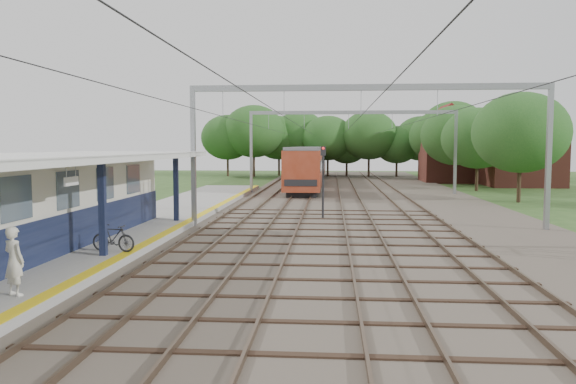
{
  "coord_description": "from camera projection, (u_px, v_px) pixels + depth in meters",
  "views": [
    {
      "loc": [
        1.81,
        -12.28,
        4.05
      ],
      "look_at": [
        -0.51,
        17.55,
        1.6
      ],
      "focal_mm": 35.0,
      "sensor_mm": 36.0,
      "label": 1
    }
  ],
  "objects": [
    {
      "name": "yellow_stripe",
      "position": [
        184.0,
        223.0,
        26.96
      ],
      "size": [
        0.45,
        52.0,
        0.01
      ],
      "primitive_type": "cube",
      "color": "yellow",
      "rests_on": "platform"
    },
    {
      "name": "house_far",
      "position": [
        458.0,
        153.0,
        62.84
      ],
      "size": [
        8.0,
        6.12,
        8.66
      ],
      "color": "brown",
      "rests_on": "ground"
    },
    {
      "name": "ballast_bed",
      "position": [
        361.0,
        199.0,
        42.17
      ],
      "size": [
        18.0,
        90.0,
        0.1
      ],
      "primitive_type": "cube",
      "color": "#473D33",
      "rests_on": "ground"
    },
    {
      "name": "canopy",
      "position": [
        47.0,
        158.0,
        18.94
      ],
      "size": [
        6.4,
        20.0,
        3.44
      ],
      "color": "#101835",
      "rests_on": "platform"
    },
    {
      "name": "train",
      "position": [
        310.0,
        164.0,
        60.26
      ],
      "size": [
        2.95,
        36.74,
        3.87
      ],
      "color": "black",
      "rests_on": "ballast_bed"
    },
    {
      "name": "ground",
      "position": [
        250.0,
        326.0,
        12.68
      ],
      "size": [
        160.0,
        160.0,
        0.0
      ],
      "primitive_type": "plane",
      "color": "#2D4C1E",
      "rests_on": "ground"
    },
    {
      "name": "catenary_system",
      "position": [
        356.0,
        124.0,
        37.08
      ],
      "size": [
        17.22,
        88.0,
        7.0
      ],
      "color": "gray",
      "rests_on": "ground"
    },
    {
      "name": "tree_band",
      "position": [
        348.0,
        139.0,
        68.74
      ],
      "size": [
        31.72,
        30.88,
        8.82
      ],
      "color": "#382619",
      "rests_on": "ground"
    },
    {
      "name": "person",
      "position": [
        14.0,
        261.0,
        13.89
      ],
      "size": [
        0.75,
        0.64,
        1.73
      ],
      "primitive_type": "imported",
      "rotation": [
        0.0,
        0.0,
        2.71
      ],
      "color": "beige",
      "rests_on": "platform"
    },
    {
      "name": "rail_tracks",
      "position": [
        327.0,
        198.0,
        42.36
      ],
      "size": [
        11.8,
        88.0,
        0.15
      ],
      "color": "brown",
      "rests_on": "ballast_bed"
    },
    {
      "name": "bicycle",
      "position": [
        113.0,
        238.0,
        19.67
      ],
      "size": [
        1.69,
        0.72,
        0.98
      ],
      "primitive_type": "imported",
      "rotation": [
        0.0,
        0.0,
        1.41
      ],
      "color": "black",
      "rests_on": "platform"
    },
    {
      "name": "station_building",
      "position": [
        33.0,
        202.0,
        20.15
      ],
      "size": [
        3.41,
        18.0,
        3.4
      ],
      "color": "beige",
      "rests_on": "platform"
    },
    {
      "name": "platform",
      "position": [
        139.0,
        226.0,
        27.15
      ],
      "size": [
        5.0,
        52.0,
        0.35
      ],
      "primitive_type": "cube",
      "color": "gray",
      "rests_on": "ground"
    },
    {
      "name": "signal_post",
      "position": [
        323.0,
        175.0,
        30.77
      ],
      "size": [
        0.3,
        0.27,
        4.04
      ],
      "rotation": [
        0.0,
        0.0,
        0.16
      ],
      "color": "black",
      "rests_on": "ground"
    },
    {
      "name": "house_near",
      "position": [
        522.0,
        157.0,
        56.52
      ],
      "size": [
        7.0,
        6.12,
        7.89
      ],
      "color": "brown",
      "rests_on": "ground"
    }
  ]
}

